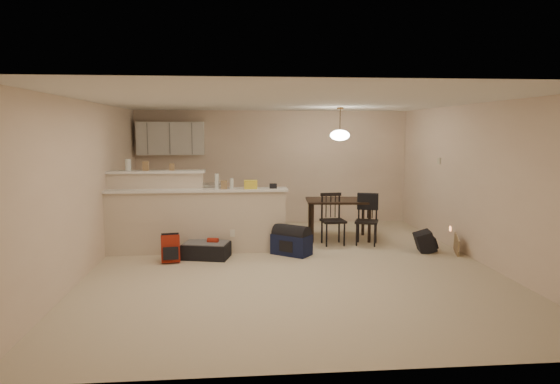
{
  "coord_description": "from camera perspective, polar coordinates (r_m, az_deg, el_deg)",
  "views": [
    {
      "loc": [
        -0.85,
        -7.52,
        2.08
      ],
      "look_at": [
        -0.1,
        0.7,
        1.05
      ],
      "focal_mm": 32.0,
      "sensor_mm": 36.0,
      "label": 1
    }
  ],
  "objects": [
    {
      "name": "pouch",
      "position": [
        8.5,
        -0.78,
        0.69
      ],
      "size": [
        0.12,
        0.1,
        0.08
      ],
      "primitive_type": "cube",
      "color": "#95754D",
      "rests_on": "breakfast_bar"
    },
    {
      "name": "cardboard_sheet",
      "position": [
        8.93,
        19.52,
        -5.75
      ],
      "size": [
        0.12,
        0.4,
        0.31
      ],
      "primitive_type": "cube",
      "rotation": [
        0.0,
        0.0,
        1.31
      ],
      "color": "#95754D",
      "rests_on": "ground"
    },
    {
      "name": "navy_duffel",
      "position": [
        8.4,
        1.32,
        -6.01
      ],
      "size": [
        0.71,
        0.66,
        0.34
      ],
      "primitive_type": "cube",
      "rotation": [
        0.0,
        0.0,
        -0.65
      ],
      "color": "#121839",
      "rests_on": "ground"
    },
    {
      "name": "jar",
      "position": [
        8.85,
        -16.97,
        2.98
      ],
      "size": [
        0.1,
        0.1,
        0.2
      ],
      "primitive_type": "cylinder",
      "color": "silver",
      "rests_on": "breakfast_bar"
    },
    {
      "name": "kitchen_counter",
      "position": [
        10.9,
        -11.21,
        -1.62
      ],
      "size": [
        1.8,
        0.6,
        0.9
      ],
      "primitive_type": "cube",
      "color": "white",
      "rests_on": "ground"
    },
    {
      "name": "cereal_box",
      "position": [
        8.79,
        -15.09,
        2.89
      ],
      "size": [
        0.1,
        0.07,
        0.16
      ],
      "primitive_type": "cube",
      "color": "#95754D",
      "rests_on": "breakfast_bar"
    },
    {
      "name": "room",
      "position": [
        7.61,
        1.23,
        0.85
      ],
      "size": [
        7.0,
        7.02,
        2.5
      ],
      "color": "beige",
      "rests_on": "ground"
    },
    {
      "name": "suitcase",
      "position": [
        8.28,
        -8.41,
        -6.64
      ],
      "size": [
        0.82,
        0.63,
        0.25
      ],
      "primitive_type": "cube",
      "rotation": [
        0.0,
        0.0,
        -0.23
      ],
      "color": "black",
      "rests_on": "ground"
    },
    {
      "name": "dining_chair_far",
      "position": [
        9.19,
        9.88,
        -3.18
      ],
      "size": [
        0.5,
        0.49,
        0.91
      ],
      "primitive_type": null,
      "rotation": [
        0.0,
        0.0,
        -0.35
      ],
      "color": "black",
      "rests_on": "ground"
    },
    {
      "name": "bottle_b",
      "position": [
        8.47,
        -5.55,
        0.98
      ],
      "size": [
        0.06,
        0.06,
        0.18
      ],
      "primitive_type": "cylinder",
      "color": "silver",
      "rests_on": "breakfast_bar"
    },
    {
      "name": "red_backpack",
      "position": [
        8.11,
        -12.41,
        -6.35
      ],
      "size": [
        0.31,
        0.22,
        0.43
      ],
      "primitive_type": "cube",
      "rotation": [
        0.0,
        0.0,
        0.15
      ],
      "color": "maroon",
      "rests_on": "ground"
    },
    {
      "name": "upper_cabinets",
      "position": [
        10.93,
        -12.38,
        6.01
      ],
      "size": [
        1.4,
        0.34,
        0.7
      ],
      "primitive_type": "cube",
      "color": "white",
      "rests_on": "room"
    },
    {
      "name": "black_daypack",
      "position": [
        8.96,
        16.21,
        -5.49
      ],
      "size": [
        0.33,
        0.42,
        0.34
      ],
      "primitive_type": "cube",
      "rotation": [
        0.0,
        0.0,
        1.4
      ],
      "color": "black",
      "rests_on": "ground"
    },
    {
      "name": "bottle_a",
      "position": [
        8.47,
        -7.24,
        1.23
      ],
      "size": [
        0.07,
        0.07,
        0.26
      ],
      "primitive_type": "cylinder",
      "color": "silver",
      "rests_on": "breakfast_bar"
    },
    {
      "name": "breakfast_bar",
      "position": [
        8.68,
        -11.15,
        -2.79
      ],
      "size": [
        3.08,
        0.58,
        1.39
      ],
      "color": "beige",
      "rests_on": "ground"
    },
    {
      "name": "dining_chair_near",
      "position": [
        9.11,
        6.09,
        -3.13
      ],
      "size": [
        0.45,
        0.43,
        0.93
      ],
      "primitive_type": null,
      "rotation": [
        0.0,
        0.0,
        0.1
      ],
      "color": "black",
      "rests_on": "ground"
    },
    {
      "name": "extra_item_x",
      "position": [
        8.47,
        -6.41,
        0.84
      ],
      "size": [
        0.11,
        0.1,
        0.14
      ],
      "primitive_type": "cube",
      "color": "#95754D",
      "rests_on": "breakfast_bar"
    },
    {
      "name": "dining_table",
      "position": [
        9.57,
        6.74,
        -1.4
      ],
      "size": [
        1.28,
        0.9,
        0.76
      ],
      "rotation": [
        0.0,
        0.0,
        -0.08
      ],
      "color": "black",
      "rests_on": "ground"
    },
    {
      "name": "thermostat",
      "position": [
        9.87,
        17.71,
        3.41
      ],
      "size": [
        0.02,
        0.12,
        0.12
      ],
      "primitive_type": "cube",
      "color": "beige",
      "rests_on": "room"
    },
    {
      "name": "small_box",
      "position": [
        8.73,
        -12.25,
        2.81
      ],
      "size": [
        0.08,
        0.06,
        0.12
      ],
      "primitive_type": "cube",
      "color": "#95754D",
      "rests_on": "breakfast_bar"
    },
    {
      "name": "bag_lump",
      "position": [
        8.48,
        -3.38,
        0.87
      ],
      "size": [
        0.22,
        0.18,
        0.14
      ],
      "primitive_type": "cube",
      "color": "#95754D",
      "rests_on": "breakfast_bar"
    },
    {
      "name": "pendant_lamp",
      "position": [
        9.47,
        6.86,
        6.52
      ],
      "size": [
        0.36,
        0.36,
        0.62
      ],
      "color": "brown",
      "rests_on": "room"
    }
  ]
}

